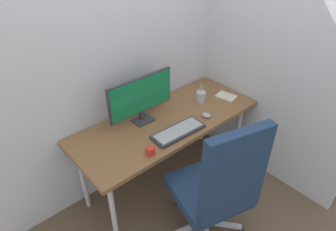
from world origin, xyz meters
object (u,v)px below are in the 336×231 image
Objects in this scene: keyboard at (178,131)px; monitor at (141,97)px; notebook at (226,96)px; desk_clamp_accessory at (150,151)px; pen_holder at (201,97)px; office_chair at (218,186)px; mouse at (206,115)px.

monitor is at bearing 108.35° from keyboard.
monitor is 0.89m from notebook.
monitor is at bearing 60.49° from desk_clamp_accessory.
monitor is 1.33× the size of keyboard.
office_chair is at bearing -128.24° from pen_holder.
monitor reaches higher than mouse.
office_chair reaches higher than notebook.
pen_holder reaches higher than mouse.
pen_holder is (0.15, 0.21, 0.04)m from mouse.
desk_clamp_accessory is (-0.23, 0.46, 0.16)m from office_chair.
mouse is at bearing 50.59° from office_chair.
office_chair is 0.95m from pen_holder.
keyboard is at bearing 9.15° from desk_clamp_accessory.
monitor reaches higher than keyboard.
pen_holder reaches higher than notebook.
monitor is 7.23× the size of mouse.
pen_holder is 1.00× the size of notebook.
office_chair is at bearing -143.17° from mouse.
monitor is (-0.02, 0.84, 0.36)m from office_chair.
mouse is 0.26m from pen_holder.
mouse is (0.45, -0.32, -0.22)m from monitor.
office_chair is 6.58× the size of notebook.
desk_clamp_accessory reaches higher than keyboard.
monitor is 0.63m from pen_holder.
pen_holder is 0.27m from notebook.
keyboard is 0.33m from desk_clamp_accessory.
mouse reaches higher than keyboard.
keyboard is at bearing 79.78° from office_chair.
monitor reaches higher than desk_clamp_accessory.
desk_clamp_accessory is at bearing -119.51° from monitor.
notebook is (0.24, -0.11, -0.04)m from pen_holder.
desk_clamp_accessory reaches higher than mouse.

